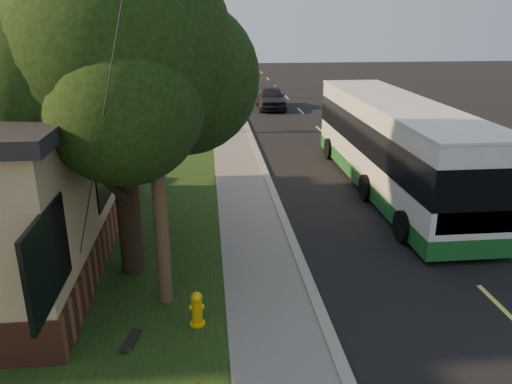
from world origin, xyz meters
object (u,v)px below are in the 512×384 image
(fire_hydrant, at_px, (197,309))
(distant_car, at_px, (271,97))
(leafy_tree, at_px, (117,58))
(bare_tree_near, at_px, (183,93))
(skateboard_main, at_px, (131,341))
(bare_tree_far, at_px, (196,72))
(dumpster, at_px, (76,167))
(transit_bus, at_px, (394,144))
(utility_pole, at_px, (152,93))
(traffic_signal, at_px, (238,52))

(fire_hydrant, xyz_separation_m, distant_car, (4.71, 25.16, 0.34))
(leafy_tree, xyz_separation_m, bare_tree_near, (0.67, 15.35, -3.02))
(skateboard_main, bearing_deg, bare_tree_far, 88.37)
(dumpster, bearing_deg, leafy_tree, -66.72)
(transit_bus, xyz_separation_m, dumpster, (-11.54, 1.75, -1.02))
(bare_tree_far, bearing_deg, bare_tree_near, -92.39)
(transit_bus, relative_size, dumpster, 6.62)
(bare_tree_near, height_order, transit_bus, bare_tree_near)
(leafy_tree, distance_m, skateboard_main, 5.96)
(bare_tree_far, bearing_deg, utility_pole, -90.60)
(utility_pole, relative_size, distant_car, 2.00)
(utility_pole, distance_m, leafy_tree, 1.94)
(traffic_signal, bearing_deg, skateboard_main, -97.22)
(traffic_signal, bearing_deg, bare_tree_far, -131.19)
(bare_tree_near, xyz_separation_m, bare_tree_far, (0.50, 12.00, -0.15))
(traffic_signal, height_order, skateboard_main, traffic_signal)
(utility_pole, relative_size, transit_bus, 0.76)
(skateboard_main, bearing_deg, fire_hydrant, 21.61)
(dumpster, relative_size, distant_car, 0.40)
(traffic_signal, relative_size, transit_bus, 0.46)
(fire_hydrant, xyz_separation_m, bare_tree_near, (-0.90, 18.00, 1.72))
(bare_tree_far, distance_m, skateboard_main, 30.57)
(traffic_signal, relative_size, skateboard_main, 7.36)
(utility_pole, height_order, dumpster, utility_pole)
(traffic_signal, distance_m, skateboard_main, 34.91)
(bare_tree_far, height_order, skateboard_main, bare_tree_far)
(bare_tree_far, bearing_deg, leafy_tree, -92.45)
(utility_pole, height_order, transit_bus, utility_pole)
(transit_bus, bearing_deg, distant_car, 97.39)
(leafy_tree, bearing_deg, traffic_signal, 81.53)
(bare_tree_far, bearing_deg, skateboard_main, -91.63)
(transit_bus, bearing_deg, bare_tree_far, 108.40)
(bare_tree_far, distance_m, traffic_signal, 5.44)
(transit_bus, xyz_separation_m, skateboard_main, (-8.22, -8.42, -1.61))
(dumpster, bearing_deg, skateboard_main, -71.91)
(utility_pole, bearing_deg, transit_bus, 42.15)
(utility_pole, distance_m, dumpster, 10.28)
(transit_bus, height_order, skateboard_main, transit_bus)
(fire_hydrant, xyz_separation_m, traffic_signal, (3.10, 34.00, 2.73))
(bare_tree_near, xyz_separation_m, transit_bus, (7.85, -10.08, -0.42))
(traffic_signal, distance_m, transit_bus, 26.40)
(bare_tree_near, xyz_separation_m, traffic_signal, (4.00, 16.00, 1.01))
(transit_bus, distance_m, dumpster, 11.71)
(utility_pole, bearing_deg, dumpster, 114.13)
(fire_hydrant, distance_m, bare_tree_near, 18.10)
(skateboard_main, bearing_deg, leafy_tree, 95.46)
(leafy_tree, distance_m, bare_tree_far, 27.56)
(utility_pole, xyz_separation_m, bare_tree_far, (0.31, 29.01, -2.63))
(fire_hydrant, distance_m, traffic_signal, 34.25)
(utility_pole, height_order, leafy_tree, utility_pole)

